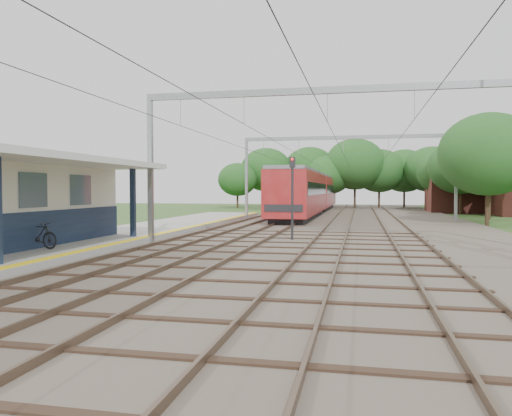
# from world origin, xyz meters

# --- Properties ---
(ground) EXTENTS (160.00, 160.00, 0.00)m
(ground) POSITION_xyz_m (0.00, 0.00, 0.00)
(ground) COLOR #2D4C1E
(ground) RESTS_ON ground
(ballast_bed) EXTENTS (18.00, 90.00, 0.10)m
(ballast_bed) POSITION_xyz_m (4.00, 30.00, 0.05)
(ballast_bed) COLOR #473D33
(ballast_bed) RESTS_ON ground
(platform) EXTENTS (5.00, 52.00, 0.35)m
(platform) POSITION_xyz_m (-7.50, 14.00, 0.17)
(platform) COLOR gray
(platform) RESTS_ON ground
(yellow_stripe) EXTENTS (0.45, 52.00, 0.01)m
(yellow_stripe) POSITION_xyz_m (-5.25, 14.00, 0.35)
(yellow_stripe) COLOR yellow
(yellow_stripe) RESTS_ON platform
(rail_tracks) EXTENTS (11.80, 88.00, 0.15)m
(rail_tracks) POSITION_xyz_m (1.50, 30.00, 0.18)
(rail_tracks) COLOR brown
(rail_tracks) RESTS_ON ballast_bed
(catenary_system) EXTENTS (17.22, 88.00, 7.00)m
(catenary_system) POSITION_xyz_m (3.39, 25.28, 5.51)
(catenary_system) COLOR gray
(catenary_system) RESTS_ON ground
(tree_band) EXTENTS (31.72, 30.88, 8.82)m
(tree_band) POSITION_xyz_m (3.84, 57.12, 4.92)
(tree_band) COLOR #382619
(tree_band) RESTS_ON ground
(house_far) EXTENTS (8.00, 6.12, 8.66)m
(house_far) POSITION_xyz_m (16.00, 52.00, 3.23)
(house_far) COLOR brown
(house_far) RESTS_ON ground
(bicycle) EXTENTS (1.77, 0.74, 1.03)m
(bicycle) POSITION_xyz_m (-7.16, 9.69, 0.87)
(bicycle) COLOR black
(bicycle) RESTS_ON platform
(train) EXTENTS (3.16, 39.33, 4.13)m
(train) POSITION_xyz_m (-0.50, 46.34, 2.30)
(train) COLOR black
(train) RESTS_ON ballast_bed
(signal_post) EXTENTS (0.31, 0.28, 4.16)m
(signal_post) POSITION_xyz_m (1.35, 17.47, 2.57)
(signal_post) COLOR black
(signal_post) RESTS_ON ground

